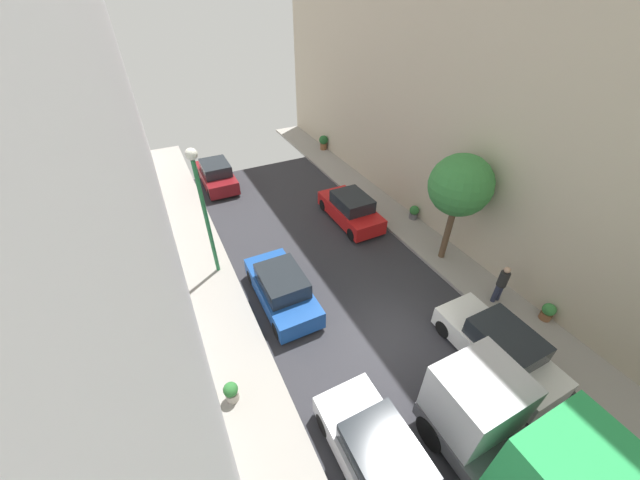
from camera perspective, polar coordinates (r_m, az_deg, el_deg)
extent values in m
plane|color=#2D2D33|center=(13.23, 11.20, -15.89)|extent=(32.00, 32.00, 0.00)
cube|color=gray|center=(11.90, -10.64, -24.35)|extent=(2.00, 44.00, 0.15)
cube|color=gray|center=(15.98, 26.03, -7.98)|extent=(2.00, 44.00, 0.15)
cube|color=silver|center=(10.63, 9.69, -32.25)|extent=(1.76, 4.20, 0.76)
cube|color=#1E2328|center=(9.94, 10.73, -31.48)|extent=(1.56, 2.10, 0.64)
cylinder|color=black|center=(11.13, 0.71, -28.01)|extent=(0.22, 0.64, 0.64)
cylinder|color=black|center=(11.54, 8.32, -24.61)|extent=(0.22, 0.64, 0.64)
cube|color=#194799|center=(13.93, -6.30, -8.34)|extent=(1.76, 4.20, 0.76)
cube|color=#1E2328|center=(13.34, -6.26, -6.64)|extent=(1.56, 2.10, 0.64)
cylinder|color=black|center=(15.03, -11.19, -6.02)|extent=(0.22, 0.64, 0.64)
cylinder|color=black|center=(15.34, -5.65, -4.32)|extent=(0.22, 0.64, 0.64)
cylinder|color=black|center=(12.96, -6.95, -14.51)|extent=(0.22, 0.64, 0.64)
cylinder|color=black|center=(13.31, -0.54, -12.26)|extent=(0.22, 0.64, 0.64)
cube|color=maroon|center=(22.85, -16.61, 9.88)|extent=(1.76, 4.20, 0.76)
cube|color=#1E2328|center=(22.42, -16.83, 11.31)|extent=(1.56, 2.10, 0.64)
cylinder|color=black|center=(24.25, -19.14, 10.37)|extent=(0.22, 0.64, 0.64)
cylinder|color=black|center=(24.44, -15.55, 11.29)|extent=(0.22, 0.64, 0.64)
cylinder|color=black|center=(21.49, -17.58, 7.20)|extent=(0.22, 0.64, 0.64)
cylinder|color=black|center=(21.70, -13.58, 8.25)|extent=(0.22, 0.64, 0.64)
cube|color=white|center=(13.45, 26.97, -15.73)|extent=(1.76, 4.20, 0.76)
cube|color=#1E2328|center=(12.91, 28.34, -14.22)|extent=(1.56, 2.10, 0.64)
cylinder|color=black|center=(13.67, 19.72, -13.56)|extent=(0.22, 0.64, 0.64)
cylinder|color=black|center=(14.59, 24.23, -11.00)|extent=(0.22, 0.64, 0.64)
cylinder|color=black|center=(12.81, 29.68, -22.37)|extent=(0.22, 0.64, 0.64)
cylinder|color=black|center=(13.79, 33.80, -18.84)|extent=(0.22, 0.64, 0.64)
cube|color=red|center=(18.51, 4.97, 4.69)|extent=(1.76, 4.20, 0.76)
cube|color=#1E2328|center=(18.04, 5.33, 6.34)|extent=(1.56, 2.10, 0.64)
cylinder|color=black|center=(19.44, 0.61, 5.77)|extent=(0.22, 0.64, 0.64)
cylinder|color=black|center=(20.11, 4.60, 6.79)|extent=(0.22, 0.64, 0.64)
cylinder|color=black|center=(17.21, 5.31, 0.95)|extent=(0.22, 0.64, 0.64)
cylinder|color=black|center=(17.95, 9.59, 2.25)|extent=(0.22, 0.64, 0.64)
cube|color=#B7B7BC|center=(10.56, 24.40, -22.52)|extent=(2.10, 1.80, 1.70)
cylinder|color=black|center=(11.29, 17.90, -27.89)|extent=(0.30, 0.96, 0.96)
cylinder|color=black|center=(12.23, 25.31, -22.86)|extent=(0.30, 0.96, 0.96)
cylinder|color=#2D334C|center=(15.36, 26.91, -7.85)|extent=(0.18, 0.18, 0.82)
cylinder|color=#2D334C|center=(15.51, 27.43, -7.56)|extent=(0.18, 0.18, 0.82)
cylinder|color=#262626|center=(14.98, 27.94, -5.70)|extent=(0.36, 0.36, 0.64)
sphere|color=tan|center=(14.71, 28.45, -4.37)|extent=(0.24, 0.24, 0.24)
cylinder|color=brown|center=(16.23, 20.24, 1.22)|extent=(0.27, 0.27, 2.73)
sphere|color=#38843D|center=(15.09, 22.10, 8.35)|extent=(2.53, 2.53, 2.53)
cylinder|color=slate|center=(19.22, 15.10, 3.88)|extent=(0.44, 0.44, 0.29)
sphere|color=#2D7233|center=(19.04, 15.26, 4.75)|extent=(0.49, 0.49, 0.49)
cylinder|color=brown|center=(26.95, 0.57, 15.17)|extent=(0.50, 0.50, 0.45)
sphere|color=#23602D|center=(26.77, 0.58, 16.13)|extent=(0.65, 0.65, 0.65)
cylinder|color=brown|center=(15.80, 33.12, -10.37)|extent=(0.41, 0.41, 0.30)
sphere|color=#38843D|center=(15.59, 33.54, -9.51)|extent=(0.47, 0.47, 0.47)
cylinder|color=#B2A899|center=(11.81, -14.23, -23.56)|extent=(0.39, 0.39, 0.34)
sphere|color=#2D7233|center=(11.52, -14.50, -22.71)|extent=(0.44, 0.44, 0.44)
cylinder|color=#26723F|center=(14.49, -18.09, 3.00)|extent=(0.16, 0.16, 5.17)
sphere|color=white|center=(13.22, -20.42, 13.10)|extent=(0.44, 0.44, 0.44)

